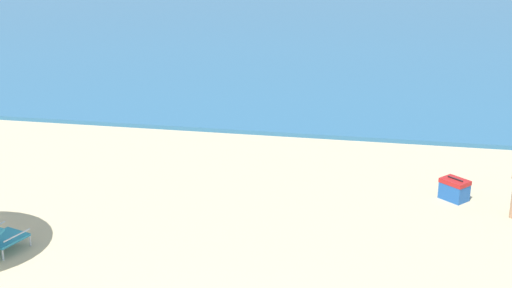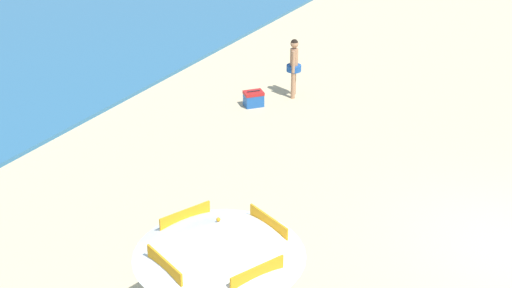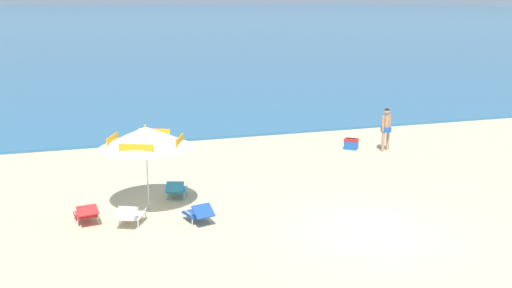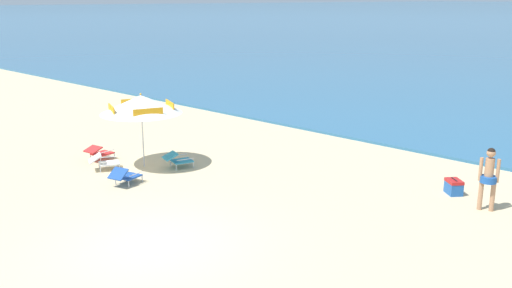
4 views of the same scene
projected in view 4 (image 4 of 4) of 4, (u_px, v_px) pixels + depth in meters
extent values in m
plane|color=#D1BA8E|center=(155.00, 245.00, 11.94)|extent=(800.00, 800.00, 0.00)
cylinder|color=silver|center=(143.00, 131.00, 17.23)|extent=(0.04, 0.04, 2.26)
cone|color=white|center=(141.00, 104.00, 17.01)|extent=(3.35, 3.35, 0.56)
cube|color=orange|center=(170.00, 106.00, 17.40)|extent=(0.82, 0.36, 0.31)
cube|color=orange|center=(135.00, 103.00, 17.84)|extent=(0.36, 0.82, 0.31)
cube|color=orange|center=(112.00, 111.00, 16.69)|extent=(0.82, 0.36, 0.31)
cube|color=orange|center=(148.00, 114.00, 16.26)|extent=(0.36, 0.82, 0.31)
sphere|color=orange|center=(141.00, 94.00, 16.94)|extent=(0.06, 0.06, 0.06)
cube|color=teal|center=(182.00, 161.00, 17.41)|extent=(0.68, 0.73, 0.04)
cube|color=teal|center=(170.00, 156.00, 17.18)|extent=(0.60, 0.54, 0.20)
cylinder|color=silver|center=(188.00, 161.00, 17.78)|extent=(0.03, 0.03, 0.18)
cylinder|color=silver|center=(194.00, 165.00, 17.36)|extent=(0.03, 0.03, 0.18)
cylinder|color=silver|center=(171.00, 163.00, 17.52)|extent=(0.03, 0.03, 0.18)
cylinder|color=silver|center=(176.00, 168.00, 17.10)|extent=(0.03, 0.03, 0.18)
cylinder|color=silver|center=(179.00, 155.00, 17.62)|extent=(0.20, 0.52, 0.02)
cylinder|color=silver|center=(185.00, 159.00, 17.14)|extent=(0.20, 0.52, 0.02)
cube|color=white|center=(109.00, 163.00, 17.17)|extent=(0.73, 0.77, 0.04)
cube|color=white|center=(95.00, 158.00, 16.99)|extent=(0.61, 0.56, 0.25)
cylinder|color=silver|center=(118.00, 163.00, 17.52)|extent=(0.03, 0.03, 0.18)
cylinder|color=silver|center=(120.00, 168.00, 17.07)|extent=(0.03, 0.03, 0.18)
cylinder|color=silver|center=(99.00, 165.00, 17.33)|extent=(0.03, 0.03, 0.18)
cylinder|color=silver|center=(101.00, 170.00, 16.88)|extent=(0.03, 0.03, 0.18)
cylinder|color=silver|center=(108.00, 157.00, 17.40)|extent=(0.26, 0.49, 0.02)
cylinder|color=silver|center=(110.00, 162.00, 16.89)|extent=(0.26, 0.49, 0.02)
cube|color=#1E4799|center=(129.00, 176.00, 15.90)|extent=(0.65, 0.71, 0.04)
cube|color=#1E4799|center=(118.00, 174.00, 15.50)|extent=(0.57, 0.48, 0.27)
cylinder|color=silver|center=(129.00, 176.00, 16.29)|extent=(0.03, 0.03, 0.18)
cylinder|color=silver|center=(142.00, 179.00, 16.06)|extent=(0.03, 0.03, 0.18)
cylinder|color=silver|center=(115.00, 181.00, 15.80)|extent=(0.03, 0.03, 0.18)
cylinder|color=silver|center=(129.00, 184.00, 15.57)|extent=(0.03, 0.03, 0.18)
cylinder|color=silver|center=(121.00, 171.00, 16.00)|extent=(0.16, 0.53, 0.02)
cylinder|color=silver|center=(136.00, 174.00, 15.74)|extent=(0.16, 0.53, 0.02)
cube|color=red|center=(102.00, 153.00, 18.24)|extent=(0.60, 0.67, 0.04)
cube|color=red|center=(93.00, 149.00, 17.89)|extent=(0.55, 0.48, 0.16)
cylinder|color=silver|center=(104.00, 154.00, 18.63)|extent=(0.03, 0.03, 0.18)
cylinder|color=silver|center=(114.00, 156.00, 18.35)|extent=(0.03, 0.03, 0.18)
cylinder|color=silver|center=(91.00, 157.00, 18.17)|extent=(0.03, 0.03, 0.18)
cylinder|color=silver|center=(101.00, 160.00, 17.90)|extent=(0.03, 0.03, 0.18)
cylinder|color=silver|center=(96.00, 149.00, 18.36)|extent=(0.10, 0.54, 0.02)
cylinder|color=silver|center=(108.00, 151.00, 18.05)|extent=(0.10, 0.54, 0.02)
cylinder|color=tan|center=(480.00, 195.00, 13.87)|extent=(0.11, 0.11, 0.78)
cylinder|color=tan|center=(493.00, 196.00, 13.77)|extent=(0.11, 0.11, 0.78)
cylinder|color=#1E51A3|center=(488.00, 179.00, 13.72)|extent=(0.39, 0.39, 0.16)
cylinder|color=tan|center=(489.00, 169.00, 13.65)|extent=(0.22, 0.22, 0.56)
cylinder|color=tan|center=(481.00, 169.00, 13.72)|extent=(0.08, 0.08, 0.59)
cylinder|color=tan|center=(498.00, 171.00, 13.59)|extent=(0.08, 0.08, 0.59)
sphere|color=tan|center=(491.00, 153.00, 13.55)|extent=(0.21, 0.21, 0.21)
sphere|color=black|center=(491.00, 152.00, 13.54)|extent=(0.20, 0.20, 0.20)
cube|color=#1E56A8|center=(454.00, 188.00, 15.03)|extent=(0.59, 0.57, 0.32)
cube|color=red|center=(454.00, 181.00, 14.98)|extent=(0.60, 0.59, 0.08)
cylinder|color=black|center=(454.00, 179.00, 14.96)|extent=(0.27, 0.24, 0.02)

